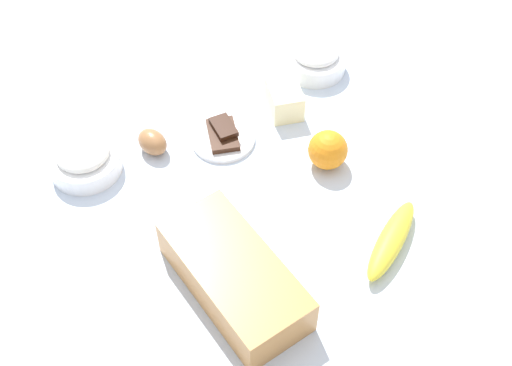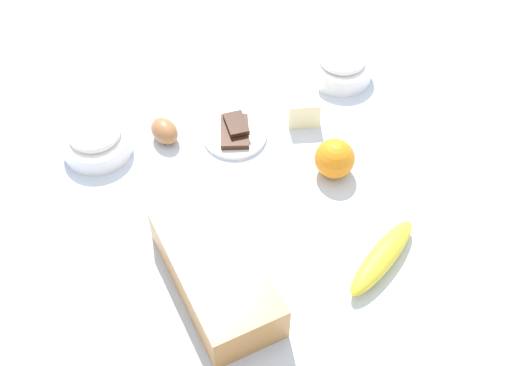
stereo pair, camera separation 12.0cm
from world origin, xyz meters
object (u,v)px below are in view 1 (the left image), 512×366
Objects in this scene: loaf_pan at (234,275)px; chocolate_plate at (224,136)px; orange_fruit at (328,150)px; sugar_bowl at (316,59)px; butter_block at (284,99)px; flour_bowl at (84,159)px; banana at (391,240)px; egg_near_butter at (152,142)px.

loaf_pan reaches higher than chocolate_plate.
sugar_bowl is at bearing -23.23° from orange_fruit.
orange_fruit is at bearing -132.04° from chocolate_plate.
flour_bowl is at bearing 88.68° from butter_block.
chocolate_plate is (0.14, 0.16, -0.03)m from orange_fruit.
flour_bowl is at bearing 67.35° from orange_fruit.
chocolate_plate is at bearing -97.77° from flour_bowl.
banana reaches higher than chocolate_plate.
chocolate_plate is at bearing 113.13° from sugar_bowl.
orange_fruit is (0.19, -0.28, -0.00)m from loaf_pan.
orange_fruit is 0.17m from butter_block.
butter_block is (0.39, 0.02, 0.01)m from banana.
sugar_bowl reaches higher than egg_near_butter.
flour_bowl is 0.55m from sugar_bowl.
loaf_pan is at bearing 82.79° from banana.
egg_near_butter is at bearing -7.23° from loaf_pan.
chocolate_plate is (-0.03, -0.14, -0.01)m from egg_near_butter.
flour_bowl reaches higher than banana.
butter_block is 0.29m from egg_near_butter.
butter_block is at bearing 126.12° from sugar_bowl.
banana is 2.83× the size of egg_near_butter.
butter_block is at bearing -91.32° from flour_bowl.
orange_fruit is 1.15× the size of egg_near_butter.
butter_block is 1.34× the size of egg_near_butter.
loaf_pan reaches higher than banana.
sugar_bowl is 0.42m from egg_near_butter.
chocolate_plate is (-0.12, 0.27, -0.02)m from sugar_bowl.
sugar_bowl is at bearing -51.76° from loaf_pan.
banana is (-0.04, -0.28, -0.02)m from loaf_pan.
banana is 2.46× the size of orange_fruit.
banana is 1.46× the size of chocolate_plate.
sugar_bowl is at bearing -66.87° from chocolate_plate.
egg_near_butter is (0.17, 0.30, -0.01)m from orange_fruit.
flour_bowl reaches higher than chocolate_plate.
egg_near_butter reaches higher than banana.
loaf_pan is at bearing 160.23° from chocolate_plate.
loaf_pan reaches higher than sugar_bowl.
chocolate_plate is at bearing 47.96° from orange_fruit.
chocolate_plate is at bearing 100.46° from butter_block.
loaf_pan reaches higher than egg_near_butter.
sugar_bowl is 2.01× the size of egg_near_butter.
orange_fruit is (-0.18, -0.43, 0.01)m from flour_bowl.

